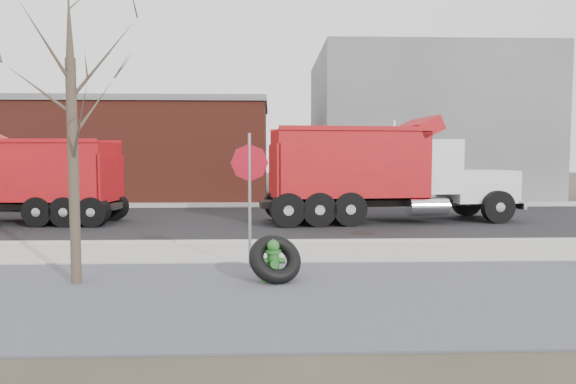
{
  "coord_description": "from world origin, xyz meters",
  "views": [
    {
      "loc": [
        0.28,
        -11.77,
        2.3
      ],
      "look_at": [
        0.72,
        1.03,
        1.4
      ],
      "focal_mm": 32.0,
      "sensor_mm": 36.0,
      "label": 1
    }
  ],
  "objects_px": {
    "fire_hydrant": "(273,263)",
    "stop_sign": "(250,177)",
    "dump_truck_red_b": "(21,177)",
    "dump_truck_red_a": "(380,170)",
    "truck_tire": "(275,259)"
  },
  "relations": [
    {
      "from": "fire_hydrant",
      "to": "stop_sign",
      "type": "bearing_deg",
      "value": 107.08
    },
    {
      "from": "fire_hydrant",
      "to": "dump_truck_red_b",
      "type": "distance_m",
      "value": 12.08
    },
    {
      "from": "dump_truck_red_a",
      "to": "dump_truck_red_b",
      "type": "height_order",
      "value": "dump_truck_red_a"
    },
    {
      "from": "stop_sign",
      "to": "dump_truck_red_a",
      "type": "height_order",
      "value": "dump_truck_red_a"
    },
    {
      "from": "fire_hydrant",
      "to": "truck_tire",
      "type": "height_order",
      "value": "truck_tire"
    },
    {
      "from": "fire_hydrant",
      "to": "truck_tire",
      "type": "xyz_separation_m",
      "value": [
        0.04,
        0.02,
        0.07
      ]
    },
    {
      "from": "truck_tire",
      "to": "stop_sign",
      "type": "distance_m",
      "value": 1.88
    },
    {
      "from": "truck_tire",
      "to": "dump_truck_red_b",
      "type": "relative_size",
      "value": 0.16
    },
    {
      "from": "dump_truck_red_a",
      "to": "fire_hydrant",
      "type": "bearing_deg",
      "value": -120.01
    },
    {
      "from": "fire_hydrant",
      "to": "dump_truck_red_b",
      "type": "height_order",
      "value": "dump_truck_red_b"
    },
    {
      "from": "truck_tire",
      "to": "dump_truck_red_a",
      "type": "distance_m",
      "value": 9.4
    },
    {
      "from": "dump_truck_red_a",
      "to": "stop_sign",
      "type": "bearing_deg",
      "value": -125.88
    },
    {
      "from": "truck_tire",
      "to": "dump_truck_red_a",
      "type": "relative_size",
      "value": 0.13
    },
    {
      "from": "truck_tire",
      "to": "stop_sign",
      "type": "bearing_deg",
      "value": 114.68
    },
    {
      "from": "truck_tire",
      "to": "dump_truck_red_a",
      "type": "bearing_deg",
      "value": 66.45
    }
  ]
}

